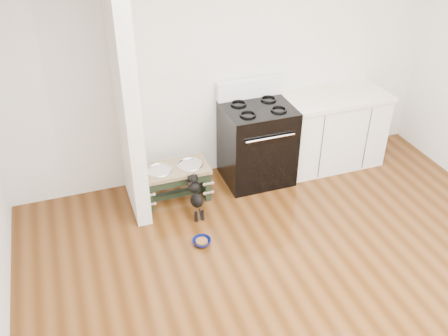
% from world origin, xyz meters
% --- Properties ---
extents(ground, '(5.00, 5.00, 0.00)m').
position_xyz_m(ground, '(0.00, 0.00, 0.00)').
color(ground, '#42230B').
rests_on(ground, ground).
extents(room_shell, '(5.00, 5.00, 5.00)m').
position_xyz_m(room_shell, '(0.00, 0.00, 1.62)').
color(room_shell, silver).
rests_on(room_shell, ground).
extents(partition_wall, '(0.15, 0.80, 2.70)m').
position_xyz_m(partition_wall, '(-1.18, 2.10, 1.35)').
color(partition_wall, silver).
rests_on(partition_wall, ground).
extents(oven_range, '(0.76, 0.69, 1.14)m').
position_xyz_m(oven_range, '(0.25, 2.16, 0.48)').
color(oven_range, black).
rests_on(oven_range, ground).
extents(cabinet_run, '(1.24, 0.64, 0.91)m').
position_xyz_m(cabinet_run, '(1.23, 2.18, 0.45)').
color(cabinet_run, white).
rests_on(cabinet_run, ground).
extents(dog_feeder, '(0.74, 0.39, 0.42)m').
position_xyz_m(dog_feeder, '(-0.75, 2.05, 0.29)').
color(dog_feeder, black).
rests_on(dog_feeder, ground).
extents(puppy, '(0.13, 0.38, 0.45)m').
position_xyz_m(puppy, '(-0.62, 1.71, 0.25)').
color(puppy, black).
rests_on(puppy, ground).
extents(floor_bowl, '(0.24, 0.24, 0.06)m').
position_xyz_m(floor_bowl, '(-0.71, 1.23, 0.03)').
color(floor_bowl, '#0B1351').
rests_on(floor_bowl, ground).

